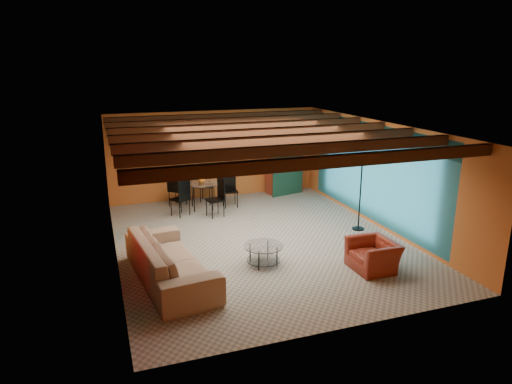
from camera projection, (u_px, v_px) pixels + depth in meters
name	position (u px, v px, depth m)	size (l,w,h in m)	color
room	(257.00, 142.00, 10.43)	(6.52, 8.01, 2.71)	gray
sofa	(170.00, 260.00, 8.86)	(2.90, 1.13, 0.85)	#93755F
armchair	(373.00, 255.00, 9.38)	(0.95, 0.83, 0.62)	maroon
coffee_table	(263.00, 255.00, 9.63)	(0.83, 0.83, 0.43)	silver
dining_table	(202.00, 191.00, 13.22)	(2.09, 2.09, 1.09)	silver
armoire	(284.00, 163.00, 14.77)	(1.11, 0.54, 1.94)	maroon
floor_lamp	(360.00, 194.00, 11.46)	(0.38, 0.38, 1.88)	black
ceiling_fan	(259.00, 142.00, 10.33)	(1.50, 1.50, 0.44)	#472614
painting	(186.00, 147.00, 13.83)	(1.05, 0.03, 0.65)	black
potted_plant	(285.00, 126.00, 14.45)	(0.41, 0.35, 0.45)	#26661E
vase	(201.00, 169.00, 13.05)	(0.19, 0.19, 0.20)	orange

